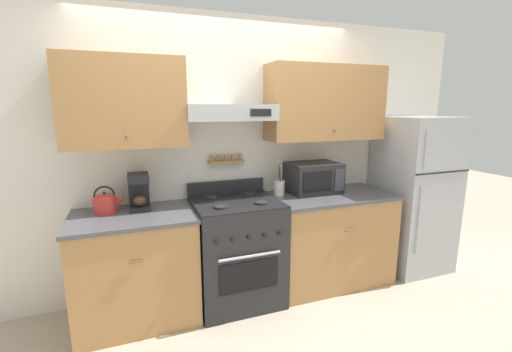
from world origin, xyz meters
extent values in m
plane|color=#B2A38E|center=(0.00, 0.00, 0.00)|extent=(16.00, 16.00, 0.00)
cube|color=silver|center=(0.00, 0.71, 1.27)|extent=(5.20, 0.08, 2.55)
cube|color=#AD7A47|center=(-0.85, 0.50, 1.77)|extent=(0.94, 0.33, 0.70)
sphere|color=brown|center=(-0.85, 0.33, 1.52)|extent=(0.02, 0.02, 0.02)
cube|color=#AD7A47|center=(0.97, 0.50, 1.77)|extent=(1.17, 0.33, 0.70)
sphere|color=brown|center=(0.97, 0.33, 1.52)|extent=(0.02, 0.02, 0.02)
cube|color=#ADAFB5|center=(0.00, 0.48, 1.69)|extent=(0.78, 0.37, 0.14)
cube|color=black|center=(0.22, 0.30, 1.69)|extent=(0.19, 0.01, 0.06)
cube|color=#AD7A47|center=(0.00, 0.63, 1.23)|extent=(0.34, 0.07, 0.02)
cylinder|color=olive|center=(-0.14, 0.63, 1.27)|extent=(0.03, 0.03, 0.06)
cylinder|color=olive|center=(-0.07, 0.63, 1.27)|extent=(0.03, 0.03, 0.06)
cylinder|color=olive|center=(0.00, 0.63, 1.27)|extent=(0.03, 0.03, 0.06)
cylinder|color=olive|center=(0.07, 0.63, 1.27)|extent=(0.03, 0.03, 0.06)
cylinder|color=olive|center=(0.14, 0.63, 1.27)|extent=(0.03, 0.03, 0.06)
cube|color=#AD7A47|center=(-0.85, 0.34, 0.43)|extent=(0.94, 0.65, 0.87)
cube|color=#4C4C51|center=(-0.85, 0.34, 0.89)|extent=(0.96, 0.67, 0.03)
cylinder|color=brown|center=(-0.85, 0.01, 0.65)|extent=(0.10, 0.01, 0.01)
cube|color=#AD7A47|center=(0.97, 0.34, 0.43)|extent=(1.17, 0.65, 0.87)
cube|color=#4C4C51|center=(0.97, 0.34, 0.89)|extent=(1.20, 0.67, 0.03)
cylinder|color=brown|center=(0.97, 0.01, 0.65)|extent=(0.10, 0.01, 0.01)
cube|color=#232326|center=(0.00, 0.33, 0.46)|extent=(0.74, 0.66, 0.92)
cube|color=black|center=(0.00, -0.01, 0.39)|extent=(0.50, 0.01, 0.26)
cylinder|color=#ADAFB5|center=(0.00, -0.03, 0.57)|extent=(0.52, 0.02, 0.02)
cube|color=black|center=(0.00, 0.33, 0.93)|extent=(0.74, 0.66, 0.01)
cylinder|color=#232326|center=(-0.18, 0.17, 0.94)|extent=(0.11, 0.11, 0.02)
cylinder|color=#232326|center=(0.18, 0.17, 0.94)|extent=(0.11, 0.11, 0.02)
cylinder|color=#232326|center=(-0.18, 0.49, 0.94)|extent=(0.11, 0.11, 0.02)
cylinder|color=#232326|center=(0.18, 0.49, 0.94)|extent=(0.11, 0.11, 0.02)
cylinder|color=black|center=(-0.27, -0.02, 0.72)|extent=(0.03, 0.02, 0.03)
cylinder|color=black|center=(-0.13, -0.02, 0.72)|extent=(0.03, 0.02, 0.03)
cylinder|color=black|center=(0.00, -0.02, 0.72)|extent=(0.03, 0.02, 0.03)
cylinder|color=black|center=(0.13, -0.02, 0.72)|extent=(0.03, 0.02, 0.03)
cylinder|color=black|center=(0.27, -0.02, 0.72)|extent=(0.03, 0.02, 0.03)
cube|color=#232326|center=(0.00, 0.64, 0.99)|extent=(0.74, 0.04, 0.12)
cube|color=#ADAFB5|center=(1.99, 0.32, 0.82)|extent=(0.69, 0.67, 1.64)
cube|color=black|center=(1.99, -0.02, 1.11)|extent=(0.69, 0.01, 0.01)
cylinder|color=#ADAFB5|center=(1.73, -0.03, 1.34)|extent=(0.02, 0.02, 0.36)
cylinder|color=#ADAFB5|center=(1.73, -0.03, 0.65)|extent=(0.02, 0.02, 0.69)
cylinder|color=red|center=(-1.05, 0.47, 0.96)|extent=(0.18, 0.18, 0.12)
ellipsoid|color=red|center=(-1.05, 0.47, 1.02)|extent=(0.17, 0.17, 0.07)
sphere|color=black|center=(-1.05, 0.47, 1.07)|extent=(0.02, 0.02, 0.02)
cylinder|color=red|center=(-0.97, 0.47, 0.98)|extent=(0.11, 0.04, 0.10)
torus|color=black|center=(-1.05, 0.47, 1.04)|extent=(0.16, 0.01, 0.16)
cube|color=black|center=(-0.79, 0.47, 0.92)|extent=(0.16, 0.21, 0.03)
cube|color=black|center=(-0.79, 0.54, 1.05)|extent=(0.16, 0.08, 0.30)
cube|color=black|center=(-0.79, 0.46, 1.17)|extent=(0.16, 0.17, 0.07)
ellipsoid|color=#4C3323|center=(-0.79, 0.45, 0.98)|extent=(0.10, 0.10, 0.09)
cube|color=#232326|center=(0.85, 0.49, 1.05)|extent=(0.50, 0.39, 0.29)
cube|color=black|center=(0.79, 0.29, 1.05)|extent=(0.30, 0.01, 0.19)
cube|color=#38383D|center=(1.03, 0.29, 1.05)|extent=(0.10, 0.01, 0.21)
cylinder|color=silver|center=(0.48, 0.47, 0.97)|extent=(0.10, 0.10, 0.14)
cylinder|color=olive|center=(0.46, 0.46, 1.12)|extent=(0.01, 0.05, 0.16)
cylinder|color=#28282B|center=(0.48, 0.47, 1.12)|extent=(0.01, 0.04, 0.16)
cylinder|color=#B2B2B7|center=(0.50, 0.48, 1.12)|extent=(0.01, 0.03, 0.16)
camera|label=1|loc=(-0.84, -2.42, 1.75)|focal=24.00mm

